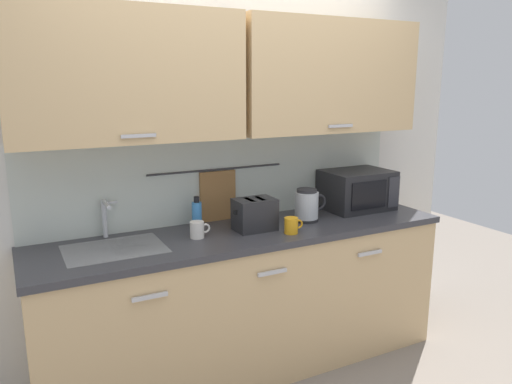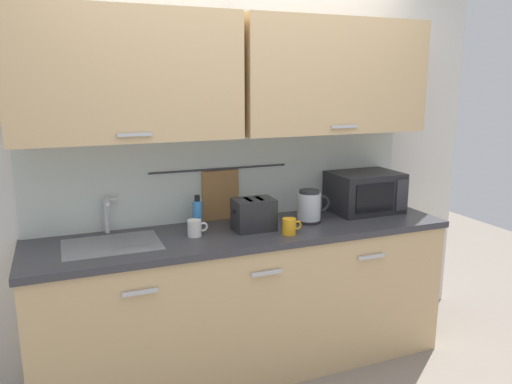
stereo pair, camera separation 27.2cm
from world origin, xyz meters
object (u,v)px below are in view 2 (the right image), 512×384
(dish_soap_bottle, at_px, (198,213))
(mug_by_kettle, at_px, (290,226))
(mug_near_sink, at_px, (195,228))
(toaster, at_px, (254,214))
(microwave, at_px, (365,192))
(electric_kettle, at_px, (309,207))

(dish_soap_bottle, xyz_separation_m, mug_by_kettle, (0.45, -0.36, -0.04))
(mug_near_sink, height_order, mug_by_kettle, same)
(dish_soap_bottle, distance_m, mug_by_kettle, 0.58)
(dish_soap_bottle, distance_m, toaster, 0.35)
(microwave, bearing_deg, toaster, -171.94)
(dish_soap_bottle, bearing_deg, microwave, -3.58)
(microwave, height_order, mug_near_sink, microwave)
(mug_near_sink, bearing_deg, mug_by_kettle, -18.49)
(toaster, bearing_deg, microwave, 8.06)
(dish_soap_bottle, height_order, toaster, dish_soap_bottle)
(toaster, relative_size, mug_by_kettle, 2.13)
(electric_kettle, bearing_deg, mug_near_sink, -179.09)
(dish_soap_bottle, distance_m, mug_near_sink, 0.20)
(microwave, relative_size, electric_kettle, 2.03)
(microwave, xyz_separation_m, electric_kettle, (-0.48, -0.10, -0.03))
(toaster, xyz_separation_m, mug_by_kettle, (0.16, -0.16, -0.05))
(electric_kettle, bearing_deg, toaster, -176.70)
(microwave, relative_size, mug_near_sink, 3.83)
(electric_kettle, bearing_deg, microwave, 11.85)
(dish_soap_bottle, bearing_deg, electric_kettle, -14.21)
(microwave, distance_m, dish_soap_bottle, 1.16)
(microwave, relative_size, dish_soap_bottle, 2.35)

